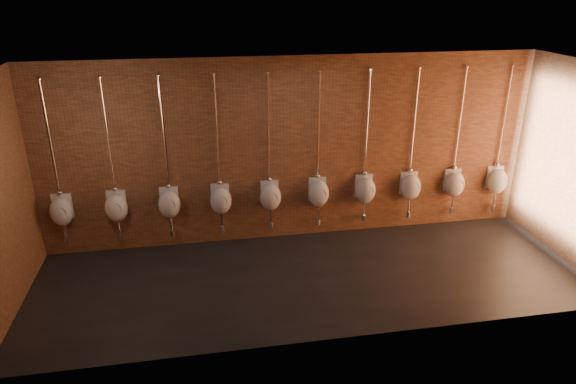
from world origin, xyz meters
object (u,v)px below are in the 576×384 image
Objects in this scene: urinal_8 at (454,183)px; urinal_5 at (319,193)px; urinal_7 at (410,186)px; urinal_9 at (497,180)px; urinal_2 at (169,203)px; urinal_0 at (61,210)px; urinal_1 at (116,207)px; urinal_3 at (221,199)px; urinal_6 at (365,189)px; urinal_4 at (270,196)px.

urinal_5 is at bearing 180.00° from urinal_8.
urinal_7 and urinal_9 have the same top height.
urinal_2 is 1.00× the size of urinal_8.
urinal_7 is (1.71, 0.00, 0.00)m from urinal_5.
urinal_2 is 5.13m from urinal_8.
urinal_9 is at bearing 0.00° from urinal_8.
urinal_0 and urinal_1 have the same top height.
urinal_5 is 1.00× the size of urinal_8.
urinal_2 is 1.00× the size of urinal_9.
urinal_9 is (5.13, 0.00, 0.00)m from urinal_3.
urinal_6 is at bearing 0.00° from urinal_5.
urinal_1 is at bearing 180.00° from urinal_5.
urinal_5 and urinal_8 have the same top height.
urinal_4 is 3.42m from urinal_8.
urinal_1 and urinal_2 have the same top height.
urinal_1 and urinal_5 have the same top height.
urinal_2 is 1.00× the size of urinal_3.
urinal_1 and urinal_9 have the same top height.
urinal_1 and urinal_7 have the same top height.
urinal_0 and urinal_6 have the same top height.
urinal_7 is at bearing 0.00° from urinal_1.
urinal_5 is 2.57m from urinal_8.
urinal_3 is 1.71m from urinal_5.
urinal_8 is (5.99, 0.00, 0.00)m from urinal_1.
urinal_2 is at bearing 180.00° from urinal_9.
urinal_0 is 5.13m from urinal_6.
urinal_4 is (1.71, 0.00, 0.00)m from urinal_2.
urinal_5 is 0.86m from urinal_6.
urinal_0 is 7.70m from urinal_9.
urinal_8 is at bearing 0.00° from urinal_2.
urinal_2 is at bearing 180.00° from urinal_5.
urinal_6 is at bearing 0.00° from urinal_3.
urinal_3 is 1.00× the size of urinal_4.
urinal_2 is (1.71, 0.00, 0.00)m from urinal_0.
urinal_8 is (4.28, 0.00, 0.00)m from urinal_3.
urinal_2 is at bearing 180.00° from urinal_4.
urinal_3 is at bearing 180.00° from urinal_4.
urinal_2 is 1.00× the size of urinal_4.
urinal_0 is 1.00× the size of urinal_7.
urinal_4 is at bearing 180.00° from urinal_5.
urinal_5 is 1.00× the size of urinal_6.
urinal_1 is at bearing 180.00° from urinal_8.
urinal_4 is 4.28m from urinal_9.
urinal_5 is at bearing 180.00° from urinal_9.
urinal_6 is (0.86, 0.00, 0.00)m from urinal_5.
urinal_4 is at bearing 180.00° from urinal_9.
urinal_9 is at bearing 0.00° from urinal_4.
urinal_8 is (2.57, 0.00, 0.00)m from urinal_5.
urinal_9 is at bearing 0.00° from urinal_1.
urinal_5 is 1.00× the size of urinal_7.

